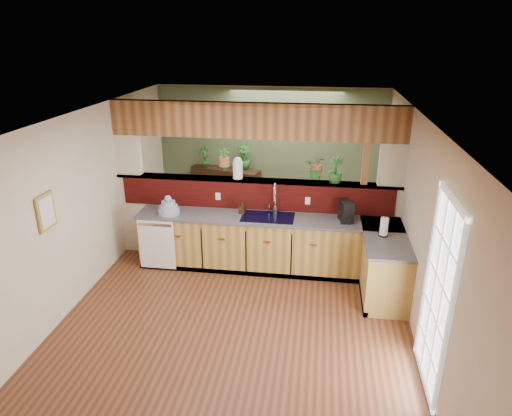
# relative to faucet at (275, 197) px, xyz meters

# --- Properties ---
(ground) EXTENTS (4.60, 7.00, 0.01)m
(ground) POSITION_rel_faucet_xyz_m (-0.34, -1.13, -1.18)
(ground) COLOR #572E1B
(ground) RESTS_ON ground
(ceiling) EXTENTS (4.60, 7.00, 0.01)m
(ceiling) POSITION_rel_faucet_xyz_m (-0.34, -1.13, 1.42)
(ceiling) COLOR brown
(ceiling) RESTS_ON ground
(wall_back) EXTENTS (4.60, 0.02, 2.60)m
(wall_back) POSITION_rel_faucet_xyz_m (-0.34, 2.37, 0.12)
(wall_back) COLOR beige
(wall_back) RESTS_ON ground
(wall_left) EXTENTS (0.02, 7.00, 2.60)m
(wall_left) POSITION_rel_faucet_xyz_m (-2.64, -1.13, 0.12)
(wall_left) COLOR beige
(wall_left) RESTS_ON ground
(wall_right) EXTENTS (0.02, 7.00, 2.60)m
(wall_right) POSITION_rel_faucet_xyz_m (1.96, -1.13, 0.12)
(wall_right) COLOR beige
(wall_right) RESTS_ON ground
(pass_through_partition) EXTENTS (4.60, 0.21, 2.60)m
(pass_through_partition) POSITION_rel_faucet_xyz_m (-0.31, 0.22, 0.01)
(pass_through_partition) COLOR beige
(pass_through_partition) RESTS_ON ground
(pass_through_ledge) EXTENTS (4.60, 0.21, 0.04)m
(pass_through_ledge) POSITION_rel_faucet_xyz_m (-0.34, 0.22, 0.19)
(pass_through_ledge) COLOR brown
(pass_through_ledge) RESTS_ON ground
(header_beam) EXTENTS (4.60, 0.15, 0.55)m
(header_beam) POSITION_rel_faucet_xyz_m (-0.34, 0.22, 1.15)
(header_beam) COLOR brown
(header_beam) RESTS_ON ground
(sage_backwall) EXTENTS (4.55, 0.02, 2.55)m
(sage_backwall) POSITION_rel_faucet_xyz_m (-0.34, 2.35, 0.12)
(sage_backwall) COLOR #4C5C3F
(sage_backwall) RESTS_ON ground
(countertop) EXTENTS (4.14, 1.52, 0.90)m
(countertop) POSITION_rel_faucet_xyz_m (0.50, -0.26, -0.73)
(countertop) COLOR olive
(countertop) RESTS_ON ground
(dishwasher) EXTENTS (0.58, 0.03, 0.82)m
(dishwasher) POSITION_rel_faucet_xyz_m (-1.82, -0.46, -0.72)
(dishwasher) COLOR white
(dishwasher) RESTS_ON ground
(navy_sink) EXTENTS (0.82, 0.50, 0.18)m
(navy_sink) POSITION_rel_faucet_xyz_m (-0.09, -0.15, -0.36)
(navy_sink) COLOR black
(navy_sink) RESTS_ON countertop
(french_door) EXTENTS (0.06, 1.02, 2.16)m
(french_door) POSITION_rel_faucet_xyz_m (1.93, -2.43, -0.13)
(french_door) COLOR white
(french_door) RESTS_ON ground
(framed_print) EXTENTS (0.04, 0.35, 0.45)m
(framed_print) POSITION_rel_faucet_xyz_m (-2.61, -1.93, 0.37)
(framed_print) COLOR olive
(framed_print) RESTS_ON wall_left
(faucet) EXTENTS (0.23, 0.23, 0.52)m
(faucet) POSITION_rel_faucet_xyz_m (0.00, 0.00, 0.00)
(faucet) COLOR #B7B7B2
(faucet) RESTS_ON countertop
(dish_stack) EXTENTS (0.35, 0.35, 0.31)m
(dish_stack) POSITION_rel_faucet_xyz_m (-1.66, -0.23, -0.18)
(dish_stack) COLOR #8B99B4
(dish_stack) RESTS_ON countertop
(soap_dispenser) EXTENTS (0.11, 0.11, 0.20)m
(soap_dispenser) POSITION_rel_faucet_xyz_m (-0.51, -0.06, -0.18)
(soap_dispenser) COLOR #3A2815
(soap_dispenser) RESTS_ON countertop
(coffee_maker) EXTENTS (0.17, 0.29, 0.32)m
(coffee_maker) POSITION_rel_faucet_xyz_m (1.10, -0.14, -0.13)
(coffee_maker) COLOR black
(coffee_maker) RESTS_ON countertop
(paper_towel) EXTENTS (0.14, 0.14, 0.29)m
(paper_towel) POSITION_rel_faucet_xyz_m (1.61, -0.60, -0.15)
(paper_towel) COLOR black
(paper_towel) RESTS_ON countertop
(glass_jar) EXTENTS (0.16, 0.16, 0.35)m
(glass_jar) POSITION_rel_faucet_xyz_m (-0.62, 0.22, 0.39)
(glass_jar) COLOR silver
(glass_jar) RESTS_ON pass_through_ledge
(ledge_plant_right) EXTENTS (0.28, 0.28, 0.41)m
(ledge_plant_right) POSITION_rel_faucet_xyz_m (0.92, 0.22, 0.42)
(ledge_plant_right) COLOR #21541D
(ledge_plant_right) RESTS_ON pass_through_ledge
(hanging_plant_a) EXTENTS (0.20, 0.17, 0.47)m
(hanging_plant_a) POSITION_rel_faucet_xyz_m (-0.84, 0.22, 0.63)
(hanging_plant_a) COLOR brown
(hanging_plant_a) RESTS_ON header_beam
(hanging_plant_b) EXTENTS (0.39, 0.36, 0.53)m
(hanging_plant_b) POSITION_rel_faucet_xyz_m (0.63, 0.22, 0.61)
(hanging_plant_b) COLOR brown
(hanging_plant_b) RESTS_ON header_beam
(shelving_console) EXTENTS (1.49, 0.80, 0.96)m
(shelving_console) POSITION_rel_faucet_xyz_m (-1.23, 2.12, -0.68)
(shelving_console) COLOR black
(shelving_console) RESTS_ON ground
(shelf_plant_a) EXTENTS (0.28, 0.24, 0.45)m
(shelf_plant_a) POSITION_rel_faucet_xyz_m (-1.66, 2.12, 0.03)
(shelf_plant_a) COLOR #21541D
(shelf_plant_a) RESTS_ON shelving_console
(shelf_plant_b) EXTENTS (0.36, 0.36, 0.49)m
(shelf_plant_b) POSITION_rel_faucet_xyz_m (-0.85, 2.12, 0.04)
(shelf_plant_b) COLOR #21541D
(shelf_plant_b) RESTS_ON shelving_console
(floor_plant) EXTENTS (0.70, 0.63, 0.70)m
(floor_plant) POSITION_rel_faucet_xyz_m (0.70, 1.01, -0.83)
(floor_plant) COLOR #21541D
(floor_plant) RESTS_ON ground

